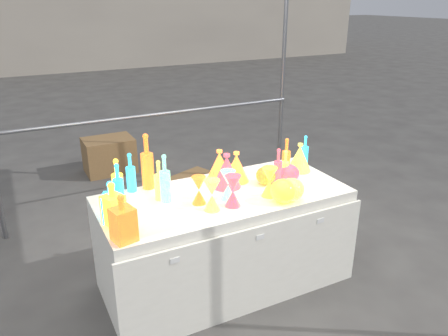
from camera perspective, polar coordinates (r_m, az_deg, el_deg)
name	(u,v)px	position (r m, az deg, el deg)	size (l,w,h in m)	color
ground	(224,280)	(3.54, 0.00, -14.46)	(80.00, 80.00, 0.00)	#5A5853
display_table	(225,239)	(3.33, 0.07, -9.32)	(1.84, 0.83, 0.75)	white
cardboard_box_closed	(109,155)	(5.68, -14.76, 1.63)	(0.60, 0.44, 0.44)	olive
cardboard_box_flat	(192,181)	(5.22, -4.25, -1.68)	(0.67, 0.48, 0.06)	olive
bottle_1	(131,172)	(3.22, -12.10, -0.55)	(0.07, 0.07, 0.29)	#198D1E
bottle_2	(147,161)	(3.23, -10.01, 0.87)	(0.09, 0.09, 0.42)	gold
bottle_4	(159,180)	(3.05, -8.47, -1.57)	(0.07, 0.07, 0.29)	#11636C
bottle_5	(165,178)	(3.01, -7.72, -1.30)	(0.08, 0.08, 0.34)	#C22660
bottle_6	(117,180)	(3.09, -13.75, -1.49)	(0.08, 0.08, 0.31)	#F53317
bottle_7	(118,185)	(3.01, -13.65, -2.15)	(0.07, 0.07, 0.31)	#198D1E
decanter_0	(113,203)	(2.79, -14.31, -4.47)	(0.12, 0.12, 0.28)	#F53317
decanter_1	(123,218)	(2.58, -13.10, -6.35)	(0.13, 0.13, 0.30)	gold
decanter_2	(112,201)	(2.82, -14.48, -4.23)	(0.11, 0.11, 0.27)	#198D1E
hourglass_0	(199,190)	(2.98, -3.30, -2.90)	(0.10, 0.10, 0.20)	gold
hourglass_1	(233,191)	(2.94, 1.17, -3.00)	(0.11, 0.11, 0.22)	#1B1D9E
hourglass_2	(212,195)	(2.88, -1.58, -3.57)	(0.11, 0.11, 0.22)	#11636C
hourglass_3	(228,185)	(3.04, 0.53, -2.22)	(0.11, 0.11, 0.21)	#C22660
hourglass_4	(269,182)	(3.10, 5.93, -1.82)	(0.11, 0.11, 0.22)	#F53317
globe_0	(283,192)	(3.04, 7.77, -3.15)	(0.18, 0.18, 0.15)	#F53317
globe_1	(292,191)	(3.07, 8.83, -2.95)	(0.17, 0.17, 0.14)	#11636C
globe_2	(266,176)	(3.31, 5.49, -1.11)	(0.15, 0.15, 0.12)	gold
globe_3	(289,174)	(3.37, 8.49, -0.83)	(0.16, 0.16, 0.13)	#1B1D9E
lampshade_0	(219,165)	(3.36, -0.60, 0.41)	(0.20, 0.20, 0.24)	yellow
lampshade_1	(236,166)	(3.34, 1.62, 0.21)	(0.20, 0.20, 0.24)	yellow
lampshade_2	(227,170)	(3.23, 0.36, -0.31)	(0.22, 0.22, 0.26)	#1B1D9E
lampshade_3	(300,157)	(3.59, 9.85, 1.41)	(0.19, 0.19, 0.23)	#11636C
bottle_8	(305,151)	(3.70, 10.51, 2.23)	(0.06, 0.06, 0.26)	#198D1E
bottle_9	(286,156)	(3.49, 8.13, 1.54)	(0.07, 0.07, 0.30)	gold
bottle_10	(278,166)	(3.29, 7.07, 0.20)	(0.06, 0.06, 0.29)	#1B1D9E
bottle_11	(285,166)	(3.34, 8.00, 0.23)	(0.06, 0.06, 0.26)	#11636C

